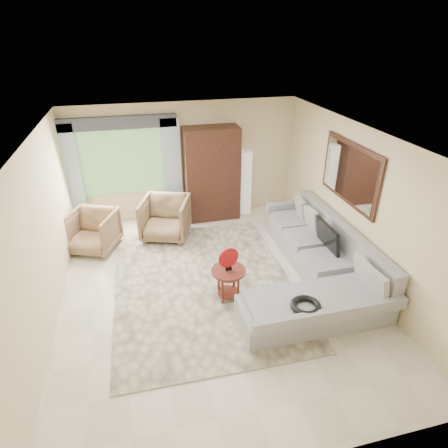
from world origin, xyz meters
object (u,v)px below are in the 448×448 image
object	(u,v)px
coffee_table	(228,283)
floor_lamp	(245,183)
sectional_sofa	(317,267)
armchair_left	(93,232)
potted_plant	(94,220)
armchair_right	(165,218)
tv_screen	(327,236)
armoire	(212,174)

from	to	relation	value
coffee_table	floor_lamp	bearing A→B (deg)	68.85
sectional_sofa	armchair_left	size ratio (longest dim) A/B	3.91
coffee_table	floor_lamp	distance (m)	3.30
potted_plant	floor_lamp	distance (m)	3.46
armchair_left	armchair_right	xyz separation A→B (m)	(1.45, 0.18, 0.03)
tv_screen	armchair_left	xyz separation A→B (m)	(-4.09, 1.77, -0.32)
potted_plant	armoire	world-z (taller)	armoire
armchair_right	floor_lamp	size ratio (longest dim) A/B	0.63
sectional_sofa	armchair_right	world-z (taller)	sectional_sofa
floor_lamp	armchair_right	bearing A→B (deg)	-158.71
coffee_table	armoire	size ratio (longest dim) A/B	0.26
tv_screen	coffee_table	xyz separation A→B (m)	(-1.88, -0.35, -0.43)
armchair_left	potted_plant	world-z (taller)	armchair_left
armchair_left	potted_plant	distance (m)	0.80
tv_screen	armchair_right	size ratio (longest dim) A/B	0.78
armoire	potted_plant	bearing A→B (deg)	-178.06
sectional_sofa	armoire	bearing A→B (deg)	113.06
armchair_right	coffee_table	bearing A→B (deg)	-52.16
sectional_sofa	coffee_table	xyz separation A→B (m)	(-1.61, -0.09, 0.01)
coffee_table	armchair_left	distance (m)	3.07
tv_screen	armchair_left	size ratio (longest dim) A/B	0.84
potted_plant	floor_lamp	world-z (taller)	floor_lamp
sectional_sofa	armoire	distance (m)	3.24
armchair_left	tv_screen	bearing A→B (deg)	-0.47
tv_screen	potted_plant	xyz separation A→B (m)	(-4.13, 2.55, -0.45)
tv_screen	armoire	distance (m)	3.06
armchair_right	potted_plant	world-z (taller)	armchair_right
armchair_right	floor_lamp	bearing A→B (deg)	40.66
floor_lamp	armoire	bearing A→B (deg)	-175.71
coffee_table	potted_plant	world-z (taller)	coffee_table
tv_screen	coffee_table	distance (m)	1.96
armchair_right	armoire	distance (m)	1.48
coffee_table	sectional_sofa	bearing A→B (deg)	3.32
coffee_table	armchair_right	bearing A→B (deg)	108.48
coffee_table	armchair_left	size ratio (longest dim) A/B	0.63
tv_screen	potted_plant	distance (m)	4.87
tv_screen	coffee_table	world-z (taller)	tv_screen
armchair_left	sectional_sofa	bearing A→B (deg)	-4.97
sectional_sofa	floor_lamp	xyz separation A→B (m)	(-0.43, 2.96, 0.47)
floor_lamp	potted_plant	bearing A→B (deg)	-177.51
armchair_right	floor_lamp	world-z (taller)	floor_lamp
coffee_table	armoire	distance (m)	3.11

